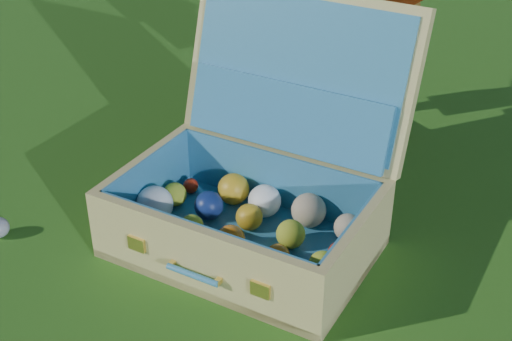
% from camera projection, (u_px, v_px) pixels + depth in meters
% --- Properties ---
extents(ground, '(60.00, 60.00, 0.00)m').
position_uv_depth(ground, '(177.00, 262.00, 1.93)').
color(ground, '#215114').
rests_on(ground, ground).
extents(suitcase, '(0.75, 0.71, 0.64)m').
position_uv_depth(suitcase, '(261.00, 177.00, 1.96)').
color(suitcase, tan).
rests_on(suitcase, ground).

